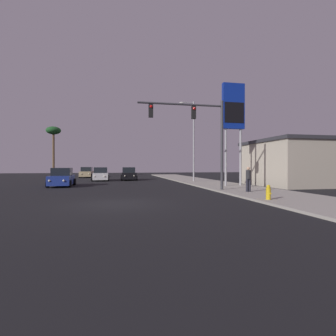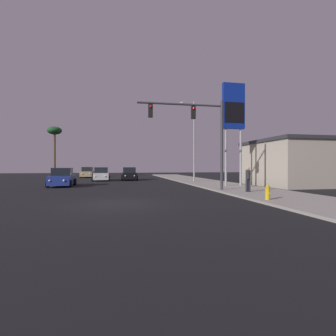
# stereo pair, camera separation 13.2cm
# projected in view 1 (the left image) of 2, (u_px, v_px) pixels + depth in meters

# --- Properties ---
(ground_plane) EXTENTS (120.00, 120.00, 0.00)m
(ground_plane) POSITION_uv_depth(u_px,v_px,m) (117.00, 204.00, 12.74)
(ground_plane) COLOR black
(sidewalk_right) EXTENTS (5.00, 60.00, 0.12)m
(sidewalk_right) POSITION_uv_depth(u_px,v_px,m) (220.00, 185.00, 24.40)
(sidewalk_right) COLOR #9E998E
(sidewalk_right) RESTS_ON ground
(building_gas_station) EXTENTS (10.30, 8.30, 4.30)m
(building_gas_station) POSITION_uv_depth(u_px,v_px,m) (307.00, 163.00, 25.15)
(building_gas_station) COLOR #B2A893
(building_gas_station) RESTS_ON ground
(car_white) EXTENTS (2.04, 4.34, 1.68)m
(car_white) POSITION_uv_depth(u_px,v_px,m) (101.00, 175.00, 32.96)
(car_white) COLOR silver
(car_white) RESTS_ON ground
(car_tan) EXTENTS (2.04, 4.34, 1.68)m
(car_tan) POSITION_uv_depth(u_px,v_px,m) (87.00, 173.00, 42.39)
(car_tan) COLOR tan
(car_tan) RESTS_ON ground
(car_black) EXTENTS (2.04, 4.32, 1.68)m
(car_black) POSITION_uv_depth(u_px,v_px,m) (129.00, 174.00, 34.36)
(car_black) COLOR black
(car_black) RESTS_ON ground
(car_blue) EXTENTS (2.04, 4.34, 1.68)m
(car_blue) POSITION_uv_depth(u_px,v_px,m) (62.00, 178.00, 23.77)
(car_blue) COLOR navy
(car_blue) RESTS_ON ground
(traffic_light_mast) EXTENTS (6.26, 0.36, 6.50)m
(traffic_light_mast) POSITION_uv_depth(u_px,v_px,m) (199.00, 127.00, 18.80)
(traffic_light_mast) COLOR #38383D
(traffic_light_mast) RESTS_ON sidewalk_right
(street_lamp) EXTENTS (1.74, 0.24, 9.00)m
(street_lamp) POSITION_uv_depth(u_px,v_px,m) (193.00, 137.00, 29.51)
(street_lamp) COLOR #99999E
(street_lamp) RESTS_ON sidewalk_right
(gas_station_sign) EXTENTS (2.00, 0.42, 9.00)m
(gas_station_sign) POSITION_uv_depth(u_px,v_px,m) (233.00, 112.00, 23.05)
(gas_station_sign) COLOR #99999E
(gas_station_sign) RESTS_ON sidewalk_right
(fire_hydrant) EXTENTS (0.24, 0.34, 0.76)m
(fire_hydrant) POSITION_uv_depth(u_px,v_px,m) (268.00, 192.00, 13.47)
(fire_hydrant) COLOR gold
(fire_hydrant) RESTS_ON sidewalk_right
(pedestrian_on_sidewalk) EXTENTS (0.34, 0.32, 1.67)m
(pedestrian_on_sidewalk) POSITION_uv_depth(u_px,v_px,m) (248.00, 178.00, 17.53)
(pedestrian_on_sidewalk) COLOR #23232D
(pedestrian_on_sidewalk) RESTS_ON sidewalk_right
(palm_tree_far) EXTENTS (2.40, 2.40, 8.50)m
(palm_tree_far) POSITION_uv_depth(u_px,v_px,m) (53.00, 133.00, 44.02)
(palm_tree_far) COLOR brown
(palm_tree_far) RESTS_ON ground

